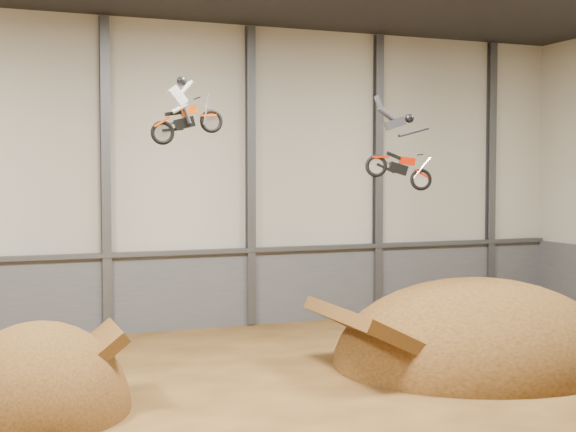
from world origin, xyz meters
The scene contains 12 objects.
floor centered at (0.00, 0.00, 0.00)m, with size 40.00×40.00×0.00m, color #4D3014.
back_wall centered at (0.00, 15.00, 7.00)m, with size 40.00×0.10×14.00m, color #B8B4A3.
lower_band_back centered at (0.00, 14.90, 1.75)m, with size 39.80×0.18×3.50m, color #52545A.
steel_rail centered at (0.00, 14.75, 3.55)m, with size 39.80×0.35×0.20m, color #47494F.
steel_column_2 centered at (-3.33, 14.80, 7.00)m, with size 0.40×0.36×13.90m, color #47494F.
steel_column_3 centered at (3.33, 14.80, 7.00)m, with size 0.40×0.36×13.90m, color #47494F.
steel_column_4 centered at (10.00, 14.80, 7.00)m, with size 0.40×0.36×13.90m, color #47494F.
steel_column_5 centered at (16.67, 14.80, 7.00)m, with size 0.40×0.36×13.90m, color #47494F.
takeoff_ramp centered at (-6.93, 4.10, 0.00)m, with size 5.37×6.20×5.37m, color #412710.
landing_ramp centered at (8.87, 4.56, 0.00)m, with size 11.07×9.79×6.39m, color #412710.
fmx_rider_a centered at (-2.31, 3.93, 9.28)m, with size 2.33×0.89×2.11m, color #C84004, non-canonical shape.
fmx_rider_b centered at (4.92, 3.79, 8.15)m, with size 3.16×0.90×2.71m, color #B71500, non-canonical shape.
Camera 1 is at (-8.56, -20.68, 7.10)m, focal length 50.00 mm.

